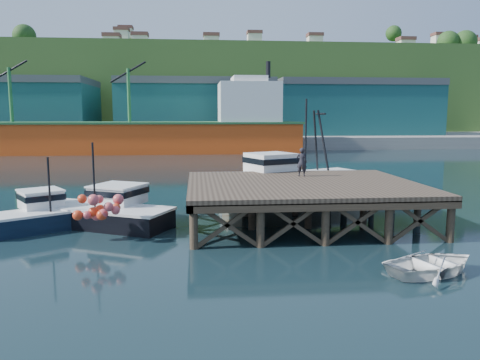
{
  "coord_description": "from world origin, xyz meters",
  "views": [
    {
      "loc": [
        -0.04,
        -24.09,
        5.64
      ],
      "look_at": [
        2.39,
        2.0,
        2.0
      ],
      "focal_mm": 35.0,
      "sensor_mm": 36.0,
      "label": 1
    }
  ],
  "objects": [
    {
      "name": "cargo_ship",
      "position": [
        -8.46,
        48.0,
        3.31
      ],
      "size": [
        55.5,
        10.0,
        13.75
      ],
      "color": "#F04F16",
      "rests_on": "ground"
    },
    {
      "name": "warehouse_mid",
      "position": [
        0.0,
        65.0,
        6.5
      ],
      "size": [
        28.0,
        16.0,
        9.0
      ],
      "primitive_type": "cube",
      "color": "#185051",
      "rests_on": "far_quay"
    },
    {
      "name": "boat_black",
      "position": [
        -4.63,
        0.05,
        0.79
      ],
      "size": [
        7.42,
        6.2,
        4.33
      ],
      "rotation": [
        0.0,
        0.0,
        -0.45
      ],
      "color": "black",
      "rests_on": "ground"
    },
    {
      "name": "warehouse_left",
      "position": [
        -35.0,
        65.0,
        6.5
      ],
      "size": [
        32.0,
        16.0,
        9.0
      ],
      "primitive_type": "cube",
      "color": "#185051",
      "rests_on": "far_quay"
    },
    {
      "name": "dockworker",
      "position": [
        6.02,
        2.38,
        2.95
      ],
      "size": [
        0.69,
        0.54,
        1.65
      ],
      "primitive_type": "imported",
      "rotation": [
        0.0,
        0.0,
        2.88
      ],
      "color": "black",
      "rests_on": "wharf"
    },
    {
      "name": "dinghy",
      "position": [
        8.34,
        -8.66,
        0.38
      ],
      "size": [
        4.29,
        3.63,
        0.76
      ],
      "primitive_type": "imported",
      "rotation": [
        0.0,
        0.0,
        1.9
      ],
      "color": "white",
      "rests_on": "ground"
    },
    {
      "name": "hillside",
      "position": [
        0.0,
        100.0,
        11.0
      ],
      "size": [
        220.0,
        50.0,
        22.0
      ],
      "primitive_type": "cube",
      "color": "#2D511E",
      "rests_on": "ground"
    },
    {
      "name": "far_quay",
      "position": [
        0.0,
        70.0,
        1.0
      ],
      "size": [
        160.0,
        40.0,
        2.0
      ],
      "primitive_type": "cube",
      "color": "gray",
      "rests_on": "ground"
    },
    {
      "name": "ground",
      "position": [
        0.0,
        0.0,
        0.0
      ],
      "size": [
        300.0,
        300.0,
        0.0
      ],
      "primitive_type": "plane",
      "color": "black",
      "rests_on": "ground"
    },
    {
      "name": "wharf",
      "position": [
        5.5,
        -0.19,
        1.94
      ],
      "size": [
        12.0,
        10.0,
        2.62
      ],
      "color": "brown",
      "rests_on": "ground"
    },
    {
      "name": "boat_navy",
      "position": [
        -7.62,
        -0.26,
        0.73
      ],
      "size": [
        6.04,
        4.92,
        3.64
      ],
      "rotation": [
        0.0,
        0.0,
        0.57
      ],
      "color": "black",
      "rests_on": "ground"
    },
    {
      "name": "trawler",
      "position": [
        6.53,
        6.5,
        1.38
      ],
      "size": [
        10.6,
        7.42,
        6.71
      ],
      "rotation": [
        0.0,
        0.0,
        0.43
      ],
      "color": "tan",
      "rests_on": "ground"
    },
    {
      "name": "warehouse_right",
      "position": [
        30.0,
        65.0,
        6.5
      ],
      "size": [
        30.0,
        16.0,
        9.0
      ],
      "primitive_type": "cube",
      "color": "#185051",
      "rests_on": "far_quay"
    }
  ]
}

